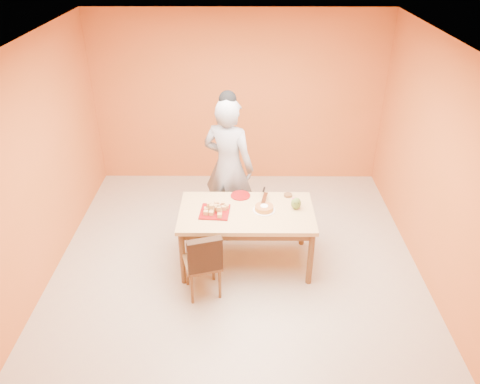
{
  "coord_description": "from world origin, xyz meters",
  "views": [
    {
      "loc": [
        0.07,
        -4.48,
        3.74
      ],
      "look_at": [
        0.04,
        0.3,
        0.97
      ],
      "focal_mm": 35.0,
      "sensor_mm": 36.0,
      "label": 1
    }
  ],
  "objects_px": {
    "pastry_platter": "(215,212)",
    "sponge_cake": "(264,208)",
    "red_dinner_plate": "(240,195)",
    "person": "(229,167)",
    "checker_tin": "(288,195)",
    "dining_chair": "(202,262)",
    "magenta_glass": "(295,202)",
    "egg_ornament": "(296,203)",
    "dining_table": "(247,218)"
  },
  "relations": [
    {
      "from": "egg_ornament",
      "to": "red_dinner_plate",
      "type": "bearing_deg",
      "value": 141.82
    },
    {
      "from": "red_dinner_plate",
      "to": "magenta_glass",
      "type": "bearing_deg",
      "value": -19.59
    },
    {
      "from": "pastry_platter",
      "to": "magenta_glass",
      "type": "relative_size",
      "value": 3.38
    },
    {
      "from": "person",
      "to": "magenta_glass",
      "type": "height_order",
      "value": "person"
    },
    {
      "from": "checker_tin",
      "to": "magenta_glass",
      "type": "bearing_deg",
      "value": -75.14
    },
    {
      "from": "dining_table",
      "to": "red_dinner_plate",
      "type": "bearing_deg",
      "value": 102.0
    },
    {
      "from": "dining_table",
      "to": "magenta_glass",
      "type": "distance_m",
      "value": 0.61
    },
    {
      "from": "pastry_platter",
      "to": "egg_ornament",
      "type": "bearing_deg",
      "value": 5.45
    },
    {
      "from": "dining_chair",
      "to": "red_dinner_plate",
      "type": "xyz_separation_m",
      "value": [
        0.42,
        0.91,
        0.32
      ]
    },
    {
      "from": "pastry_platter",
      "to": "sponge_cake",
      "type": "relative_size",
      "value": 1.54
    },
    {
      "from": "dining_chair",
      "to": "egg_ornament",
      "type": "distance_m",
      "value": 1.31
    },
    {
      "from": "egg_ornament",
      "to": "magenta_glass",
      "type": "bearing_deg",
      "value": 81.52
    },
    {
      "from": "pastry_platter",
      "to": "sponge_cake",
      "type": "height_order",
      "value": "sponge_cake"
    },
    {
      "from": "red_dinner_plate",
      "to": "person",
      "type": "bearing_deg",
      "value": 110.62
    },
    {
      "from": "dining_chair",
      "to": "sponge_cake",
      "type": "distance_m",
      "value": 0.98
    },
    {
      "from": "pastry_platter",
      "to": "sponge_cake",
      "type": "xyz_separation_m",
      "value": [
        0.58,
        0.05,
        0.03
      ]
    },
    {
      "from": "egg_ornament",
      "to": "checker_tin",
      "type": "xyz_separation_m",
      "value": [
        -0.07,
        0.29,
        -0.06
      ]
    },
    {
      "from": "egg_ornament",
      "to": "checker_tin",
      "type": "distance_m",
      "value": 0.31
    },
    {
      "from": "person",
      "to": "egg_ornament",
      "type": "xyz_separation_m",
      "value": [
        0.82,
        -0.71,
        -0.12
      ]
    },
    {
      "from": "egg_ornament",
      "to": "pastry_platter",
      "type": "bearing_deg",
      "value": 171.19
    },
    {
      "from": "red_dinner_plate",
      "to": "egg_ornament",
      "type": "height_order",
      "value": "egg_ornament"
    },
    {
      "from": "dining_chair",
      "to": "egg_ornament",
      "type": "xyz_separation_m",
      "value": [
        1.09,
        0.62,
        0.39
      ]
    },
    {
      "from": "dining_table",
      "to": "pastry_platter",
      "type": "xyz_separation_m",
      "value": [
        -0.37,
        -0.04,
        0.1
      ]
    },
    {
      "from": "egg_ornament",
      "to": "magenta_glass",
      "type": "height_order",
      "value": "egg_ornament"
    },
    {
      "from": "dining_chair",
      "to": "sponge_cake",
      "type": "bearing_deg",
      "value": 22.98
    },
    {
      "from": "dining_table",
      "to": "sponge_cake",
      "type": "xyz_separation_m",
      "value": [
        0.21,
        0.01,
        0.13
      ]
    },
    {
      "from": "red_dinner_plate",
      "to": "checker_tin",
      "type": "xyz_separation_m",
      "value": [
        0.59,
        0.0,
        0.01
      ]
    },
    {
      "from": "dining_table",
      "to": "sponge_cake",
      "type": "bearing_deg",
      "value": 3.54
    },
    {
      "from": "person",
      "to": "checker_tin",
      "type": "xyz_separation_m",
      "value": [
        0.75,
        -0.42,
        -0.18
      ]
    },
    {
      "from": "red_dinner_plate",
      "to": "sponge_cake",
      "type": "height_order",
      "value": "sponge_cake"
    },
    {
      "from": "dining_table",
      "to": "checker_tin",
      "type": "bearing_deg",
      "value": 33.94
    },
    {
      "from": "dining_chair",
      "to": "magenta_glass",
      "type": "relative_size",
      "value": 8.57
    },
    {
      "from": "checker_tin",
      "to": "egg_ornament",
      "type": "bearing_deg",
      "value": -76.96
    },
    {
      "from": "dining_table",
      "to": "red_dinner_plate",
      "type": "xyz_separation_m",
      "value": [
        -0.07,
        0.35,
        0.1
      ]
    },
    {
      "from": "sponge_cake",
      "to": "pastry_platter",
      "type": "bearing_deg",
      "value": -175.23
    },
    {
      "from": "egg_ornament",
      "to": "magenta_glass",
      "type": "xyz_separation_m",
      "value": [
        -0.01,
        0.06,
        -0.02
      ]
    },
    {
      "from": "magenta_glass",
      "to": "sponge_cake",
      "type": "bearing_deg",
      "value": -164.5
    },
    {
      "from": "dining_chair",
      "to": "red_dinner_plate",
      "type": "bearing_deg",
      "value": 48.89
    },
    {
      "from": "dining_chair",
      "to": "sponge_cake",
      "type": "height_order",
      "value": "dining_chair"
    },
    {
      "from": "dining_table",
      "to": "person",
      "type": "distance_m",
      "value": 0.85
    },
    {
      "from": "person",
      "to": "egg_ornament",
      "type": "bearing_deg",
      "value": 161.72
    },
    {
      "from": "person",
      "to": "pastry_platter",
      "type": "xyz_separation_m",
      "value": [
        -0.14,
        -0.81,
        -0.18
      ]
    },
    {
      "from": "checker_tin",
      "to": "red_dinner_plate",
      "type": "bearing_deg",
      "value": 180.0
    },
    {
      "from": "pastry_platter",
      "to": "sponge_cake",
      "type": "distance_m",
      "value": 0.59
    },
    {
      "from": "dining_chair",
      "to": "checker_tin",
      "type": "distance_m",
      "value": 1.41
    },
    {
      "from": "dining_table",
      "to": "checker_tin",
      "type": "relative_size",
      "value": 15.72
    },
    {
      "from": "dining_table",
      "to": "checker_tin",
      "type": "xyz_separation_m",
      "value": [
        0.52,
        0.35,
        0.11
      ]
    },
    {
      "from": "dining_chair",
      "to": "egg_ornament",
      "type": "relative_size",
      "value": 5.74
    },
    {
      "from": "person",
      "to": "red_dinner_plate",
      "type": "relative_size",
      "value": 7.72
    },
    {
      "from": "person",
      "to": "magenta_glass",
      "type": "relative_size",
      "value": 18.9
    }
  ]
}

